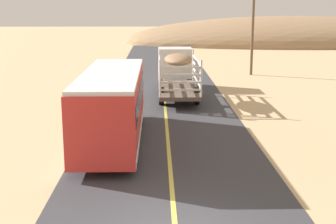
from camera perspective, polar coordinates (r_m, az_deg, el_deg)
name	(u,v)px	position (r m, az deg, el deg)	size (l,w,h in m)	color
livestock_truck	(176,67)	(33.76, 0.99, 5.45)	(2.53, 9.70, 3.02)	silver
bus	(112,105)	(21.41, -6.71, 0.89)	(2.54, 10.00, 3.21)	red
power_pole_mid	(253,25)	(42.37, 10.15, 10.29)	(2.20, 0.24, 8.17)	brown
distant_hill	(294,42)	(80.75, 14.86, 8.10)	(55.31, 26.40, 8.43)	#957553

